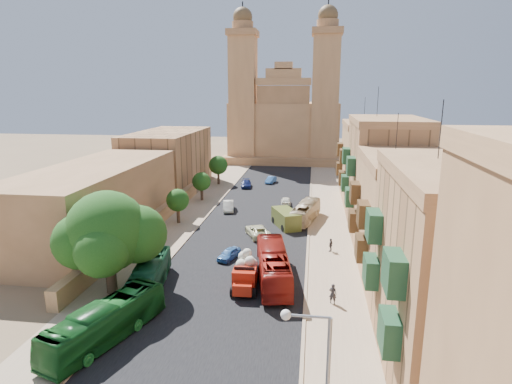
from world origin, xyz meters
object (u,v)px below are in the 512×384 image
(red_truck, at_px, (246,271))
(pedestrian_c, at_px, (331,245))
(ficus_tree, at_px, (108,234))
(bus_cream_east, at_px, (306,212))
(church, at_px, (285,121))
(car_cream, at_px, (258,231))
(street_tree_d, at_px, (218,165))
(bus_green_south, at_px, (106,322))
(street_tree_b, at_px, (178,200))
(street_tree_c, at_px, (202,182))
(car_white_b, at_px, (286,201))
(olive_pickup, at_px, (286,219))
(bus_red_east, at_px, (273,265))
(car_blue_a, at_px, (229,254))
(car_dkblue, at_px, (246,184))
(street_tree_a, at_px, (141,227))
(car_white_a, at_px, (228,206))
(pedestrian_a, at_px, (333,294))
(bus_green_north, at_px, (150,275))
(car_blue_b, at_px, (271,180))
(streetlamp, at_px, (316,377))

(red_truck, height_order, pedestrian_c, red_truck)
(ficus_tree, relative_size, bus_cream_east, 0.99)
(church, height_order, car_cream, church)
(street_tree_d, bearing_deg, ficus_tree, -89.25)
(bus_green_south, xyz_separation_m, car_cream, (7.50, 23.06, -0.72))
(ficus_tree, height_order, street_tree_b, ficus_tree)
(street_tree_c, xyz_separation_m, car_white_b, (13.34, -0.99, -2.38))
(red_truck, relative_size, olive_pickup, 1.00)
(olive_pickup, relative_size, pedestrian_c, 3.78)
(bus_red_east, distance_m, pedestrian_c, 9.79)
(car_blue_a, distance_m, car_dkblue, 33.60)
(street_tree_a, xyz_separation_m, bus_cream_east, (16.50, 14.94, -2.01))
(street_tree_b, bearing_deg, street_tree_d, 90.00)
(street_tree_c, bearing_deg, car_white_a, -45.14)
(church, relative_size, pedestrian_c, 24.57)
(street_tree_c, distance_m, pedestrian_c, 27.81)
(ficus_tree, distance_m, pedestrian_a, 19.16)
(street_tree_b, height_order, pedestrian_c, street_tree_b)
(olive_pickup, distance_m, car_blue_a, 12.68)
(street_tree_b, bearing_deg, bus_green_north, -79.51)
(bus_green_north, distance_m, bus_red_east, 10.94)
(olive_pickup, xyz_separation_m, car_blue_a, (-5.07, -11.61, -0.47))
(car_dkblue, relative_size, car_blue_b, 1.19)
(bus_green_north, relative_size, car_white_b, 2.57)
(ficus_tree, xyz_separation_m, car_white_b, (12.77, 31.00, -4.67))
(church, distance_m, streetlamp, 91.04)
(olive_pickup, height_order, car_blue_a, olive_pickup)
(street_tree_b, xyz_separation_m, car_white_a, (5.35, 6.63, -2.34))
(bus_green_north, height_order, car_blue_b, bus_green_north)
(bus_cream_east, bearing_deg, street_tree_a, 54.69)
(bus_red_east, relative_size, car_cream, 2.25)
(ficus_tree, height_order, olive_pickup, ficus_tree)
(ficus_tree, bearing_deg, bus_red_east, 17.15)
(streetlamp, xyz_separation_m, car_white_b, (-4.38, 47.01, -4.59))
(pedestrian_a, bearing_deg, street_tree_b, -28.37)
(church, xyz_separation_m, car_blue_b, (-0.50, -28.25, -8.92))
(streetlamp, relative_size, red_truck, 1.47)
(street_tree_d, xyz_separation_m, bus_green_south, (3.50, -50.95, -2.17))
(ficus_tree, height_order, red_truck, ficus_tree)
(olive_pickup, relative_size, car_blue_b, 1.55)
(street_tree_c, height_order, car_blue_a, street_tree_c)
(street_tree_a, relative_size, street_tree_c, 1.09)
(car_dkblue, bearing_deg, bus_green_north, -100.47)
(pedestrian_a, bearing_deg, red_truck, 0.66)
(ficus_tree, bearing_deg, pedestrian_a, 1.58)
(street_tree_b, xyz_separation_m, car_dkblue, (5.48, 22.11, -2.41))
(car_dkblue, bearing_deg, olive_pickup, -76.20)
(car_dkblue, distance_m, car_blue_b, 5.85)
(church, bearing_deg, car_white_a, -95.54)
(street_tree_b, bearing_deg, car_white_a, 51.10)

